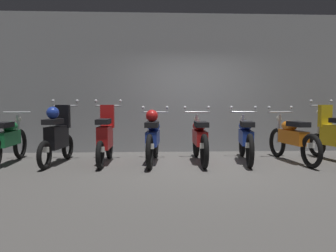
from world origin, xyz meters
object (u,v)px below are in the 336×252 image
Objects in this scene: motorbike_slot_0 at (8,140)px; motorbike_slot_2 at (105,137)px; motorbike_slot_1 at (57,135)px; motorbike_slot_4 at (200,138)px; motorbike_slot_5 at (246,138)px; motorbike_slot_7 at (335,136)px; motorbike_slot_3 at (153,137)px; motorbike_slot_6 at (292,138)px.

motorbike_slot_0 is 1.16× the size of motorbike_slot_2.
motorbike_slot_1 is 0.86× the size of motorbike_slot_4.
motorbike_slot_7 is (1.90, 0.03, 0.04)m from motorbike_slot_5.
motorbike_slot_7 is (4.77, 0.07, 0.00)m from motorbike_slot_2.
motorbike_slot_1 is 3.82m from motorbike_slot_5.
motorbike_slot_3 is 1.17× the size of motorbike_slot_7.
motorbike_slot_6 is (3.82, -0.03, -0.04)m from motorbike_slot_2.
motorbike_slot_6 is at bearing -0.14° from motorbike_slot_3.
motorbike_slot_0 is 4.78m from motorbike_slot_5.
motorbike_slot_5 is (3.82, 0.04, -0.08)m from motorbike_slot_1.
motorbike_slot_6 is at bearing -0.39° from motorbike_slot_2.
motorbike_slot_3 is 1.00× the size of motorbike_slot_4.
motorbike_slot_4 is at bearing 2.02° from motorbike_slot_3.
motorbike_slot_5 reaches higher than motorbike_slot_0.
motorbike_slot_2 reaches higher than motorbike_slot_4.
motorbike_slot_5 is at bearing 0.61° from motorbike_slot_1.
motorbike_slot_5 and motorbike_slot_6 have the same top height.
motorbike_slot_3 is at bearing -177.98° from motorbike_slot_4.
motorbike_slot_3 is at bearing -0.28° from motorbike_slot_0.
motorbike_slot_4 is 0.96m from motorbike_slot_5.
motorbike_slot_7 is (3.81, 0.09, -0.00)m from motorbike_slot_3.
motorbike_slot_7 is at bearing 0.83° from motorbike_slot_5.
motorbike_slot_0 is at bearing -179.70° from motorbike_slot_4.
motorbike_slot_6 is at bearing -4.23° from motorbike_slot_5.
motorbike_slot_0 is 1.01× the size of motorbike_slot_5.
motorbike_slot_5 is 1.16× the size of motorbike_slot_7.
motorbike_slot_5 is (1.91, 0.06, -0.04)m from motorbike_slot_3.
motorbike_slot_0 is 1.00× the size of motorbike_slot_6.
motorbike_slot_3 is 3.81m from motorbike_slot_7.
motorbike_slot_7 is at bearing 5.87° from motorbike_slot_6.
motorbike_slot_2 is at bearing -179.14° from motorbike_slot_7.
motorbike_slot_1 is 0.95m from motorbike_slot_2.
motorbike_slot_2 is 1.01× the size of motorbike_slot_7.
motorbike_slot_0 is at bearing -179.84° from motorbike_slot_2.
motorbike_slot_1 is 0.87× the size of motorbike_slot_5.
motorbike_slot_6 is 0.96m from motorbike_slot_7.
motorbike_slot_1 is at bearing -179.32° from motorbike_slot_7.
motorbike_slot_1 is 2.86m from motorbike_slot_4.
motorbike_slot_1 is at bearing 179.65° from motorbike_slot_6.
motorbike_slot_7 reaches higher than motorbike_slot_4.
motorbike_slot_3 is at bearing -178.11° from motorbike_slot_5.
motorbike_slot_2 is at bearing 178.85° from motorbike_slot_3.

